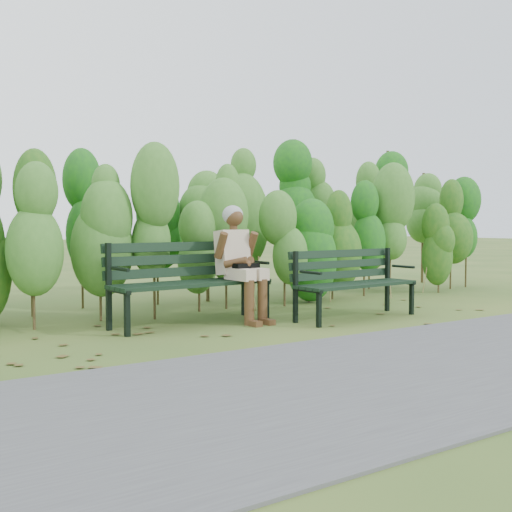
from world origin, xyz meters
TOP-DOWN VIEW (x-y plane):
  - ground at (0.00, 0.00)m, footprint 80.00×80.00m
  - footpath at (0.00, -2.20)m, footprint 60.00×2.50m
  - hedge_band at (0.00, 1.86)m, footprint 11.04×1.67m
  - leaf_litter at (-0.26, -0.21)m, footprint 5.43×2.17m
  - bench_left at (-0.73, 0.64)m, footprint 1.87×0.74m
  - bench_right at (1.10, -0.03)m, footprint 1.65×0.64m
  - seated_woman at (-0.13, 0.50)m, footprint 0.54×0.78m

SIDE VIEW (x-z plane):
  - ground at x=0.00m, z-range 0.00..0.00m
  - leaf_litter at x=-0.26m, z-range 0.00..0.01m
  - footpath at x=0.00m, z-range 0.00..0.01m
  - bench_right at x=1.10m, z-range 0.07..0.88m
  - bench_left at x=-0.73m, z-range 0.08..1.00m
  - seated_woman at x=-0.13m, z-range 0.09..1.42m
  - hedge_band at x=0.00m, z-range 0.05..2.47m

